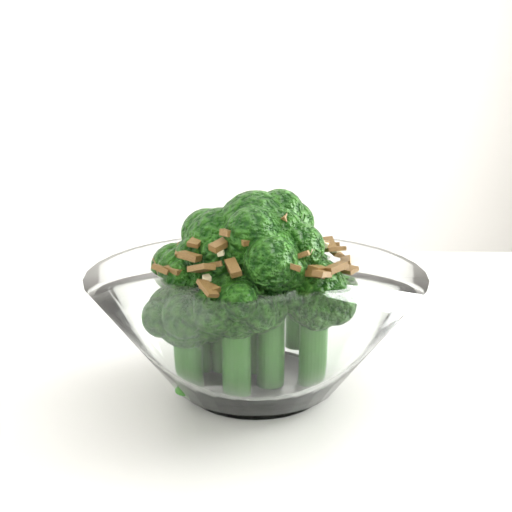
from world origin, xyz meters
name	(u,v)px	position (x,y,z in m)	size (l,w,h in m)	color
table	(344,508)	(-0.12, 0.03, 0.68)	(1.41, 1.20, 0.75)	white
broccoli_dish	(255,315)	(-0.16, 0.08, 0.80)	(0.21, 0.21, 0.13)	white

